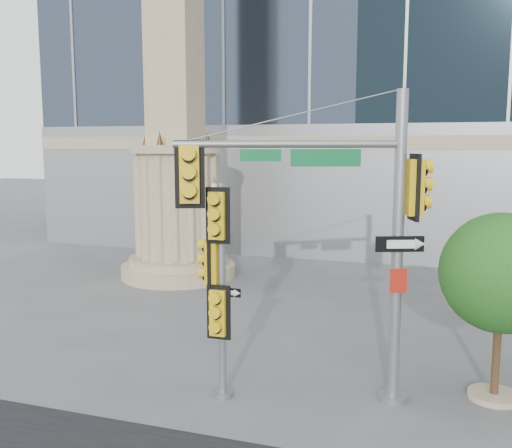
% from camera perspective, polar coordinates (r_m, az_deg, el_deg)
% --- Properties ---
extents(ground, '(120.00, 120.00, 0.00)m').
position_cam_1_polar(ground, '(12.49, -0.79, -16.27)').
color(ground, '#545456').
rests_on(ground, ground).
extents(monument, '(4.40, 4.40, 16.60)m').
position_cam_1_polar(monument, '(22.03, -8.01, 8.91)').
color(monument, tan).
rests_on(monument, ground).
extents(main_signal_pole, '(4.56, 2.07, 6.16)m').
position_cam_1_polar(main_signal_pole, '(11.05, 8.54, 1.07)').
color(main_signal_pole, slate).
rests_on(main_signal_pole, ground).
extents(secondary_signal_pole, '(0.76, 0.56, 4.38)m').
position_cam_1_polar(secondary_signal_pole, '(11.33, -3.83, -5.08)').
color(secondary_signal_pole, slate).
rests_on(secondary_signal_pole, ground).
extents(street_tree, '(2.45, 2.39, 3.81)m').
position_cam_1_polar(street_tree, '(12.32, 23.50, -4.98)').
color(street_tree, tan).
rests_on(street_tree, ground).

